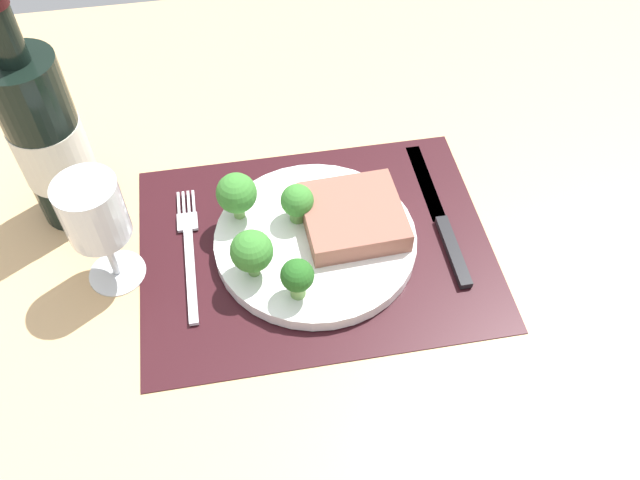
# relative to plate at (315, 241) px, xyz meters

# --- Properties ---
(ground_plane) EXTENTS (1.40, 1.10, 0.03)m
(ground_plane) POSITION_rel_plate_xyz_m (0.00, 0.00, -0.03)
(ground_plane) COLOR tan
(placemat) EXTENTS (0.40, 0.31, 0.00)m
(placemat) POSITION_rel_plate_xyz_m (0.00, 0.00, -0.01)
(placemat) COLOR black
(placemat) RESTS_ON ground_plane
(plate) EXTENTS (0.23, 0.23, 0.02)m
(plate) POSITION_rel_plate_xyz_m (0.00, 0.00, 0.00)
(plate) COLOR white
(plate) RESTS_ON placemat
(steak) EXTENTS (0.11, 0.11, 0.03)m
(steak) POSITION_rel_plate_xyz_m (0.05, 0.01, 0.02)
(steak) COLOR #8C5647
(steak) RESTS_ON plate
(broccoli_near_fork) EXTENTS (0.04, 0.04, 0.05)m
(broccoli_near_fork) POSITION_rel_plate_xyz_m (-0.02, 0.03, 0.04)
(broccoli_near_fork) COLOR #5B8942
(broccoli_near_fork) RESTS_ON plate
(broccoli_back_left) EXTENTS (0.04, 0.04, 0.05)m
(broccoli_back_left) POSITION_rel_plate_xyz_m (-0.03, -0.07, 0.04)
(broccoli_back_left) COLOR #6B994C
(broccoli_back_left) RESTS_ON plate
(broccoli_center) EXTENTS (0.05, 0.05, 0.06)m
(broccoli_center) POSITION_rel_plate_xyz_m (-0.08, 0.05, 0.05)
(broccoli_center) COLOR #6B994C
(broccoli_center) RESTS_ON plate
(broccoli_front_edge) EXTENTS (0.05, 0.05, 0.06)m
(broccoli_front_edge) POSITION_rel_plate_xyz_m (-0.07, -0.04, 0.04)
(broccoli_front_edge) COLOR #5B8942
(broccoli_front_edge) RESTS_ON plate
(fork) EXTENTS (0.02, 0.19, 0.01)m
(fork) POSITION_rel_plate_xyz_m (-0.14, 0.01, -0.01)
(fork) COLOR silver
(fork) RESTS_ON placemat
(knife) EXTENTS (0.02, 0.23, 0.01)m
(knife) POSITION_rel_plate_xyz_m (0.15, 0.01, -0.00)
(knife) COLOR black
(knife) RESTS_ON placemat
(wine_bottle) EXTENTS (0.08, 0.08, 0.29)m
(wine_bottle) POSITION_rel_plate_xyz_m (-0.28, 0.11, 0.10)
(wine_bottle) COLOR black
(wine_bottle) RESTS_ON ground_plane
(wine_glass) EXTENTS (0.06, 0.06, 0.14)m
(wine_glass) POSITION_rel_plate_xyz_m (-0.23, 0.00, 0.09)
(wine_glass) COLOR silver
(wine_glass) RESTS_ON ground_plane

